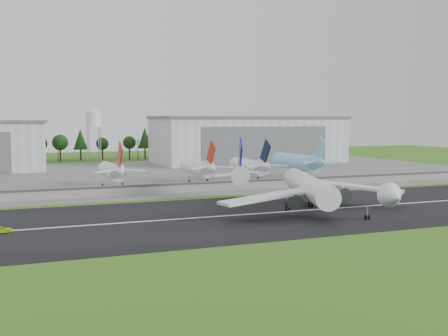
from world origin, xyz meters
name	(u,v)px	position (x,y,z in m)	size (l,w,h in m)	color
ground	(246,223)	(0.00, 0.00, 0.00)	(600.00, 600.00, 0.00)	#3C6C19
runway	(229,216)	(0.00, 10.00, 0.05)	(320.00, 60.00, 0.10)	black
runway_centerline	(229,216)	(0.00, 10.00, 0.11)	(220.00, 1.00, 0.02)	white
apron	(131,175)	(0.00, 120.00, 0.05)	(320.00, 150.00, 0.10)	slate
blast_fence	(175,188)	(0.00, 54.99, 1.81)	(240.00, 0.61, 3.50)	gray
hangar_east	(248,139)	(75.00, 164.92, 12.63)	(102.00, 47.00, 25.20)	silver
water_tower	(93,117)	(-5.00, 185.00, 24.55)	(8.40, 8.40, 29.40)	#99999E
utility_poles	(99,162)	(0.00, 200.00, 0.00)	(230.00, 3.00, 12.00)	black
treeline	(95,160)	(0.00, 215.00, 0.00)	(320.00, 16.00, 22.00)	black
main_airliner	(310,192)	(22.17, 9.59, 4.89)	(54.17, 57.63, 18.17)	white
ground_vehicle	(2,230)	(-51.69, 8.17, 0.74)	(2.14, 4.63, 1.29)	#B6EC1B
parked_jet_red_a	(113,171)	(-15.60, 76.52, 5.93)	(7.36, 31.29, 16.42)	silver
parked_jet_red_b	(200,168)	(15.81, 76.54, 6.03)	(7.36, 31.29, 16.52)	white
parked_jet_navy	(252,166)	(36.54, 76.53, 6.01)	(7.36, 31.29, 16.50)	silver
parked_jet_skyblue	(300,162)	(60.29, 81.61, 6.48)	(7.36, 37.29, 17.06)	#84CAE5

